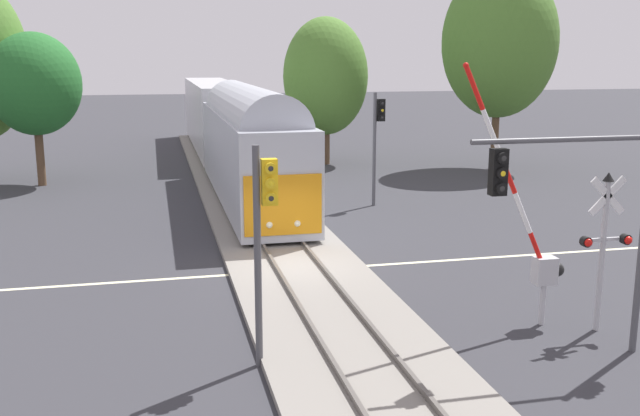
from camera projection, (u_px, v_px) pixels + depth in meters
name	position (u px, v px, depth m)	size (l,w,h in m)	color
ground_plane	(296.00, 271.00, 23.43)	(220.00, 220.00, 0.00)	#333338
road_centre_stripe	(296.00, 270.00, 23.43)	(44.00, 0.20, 0.01)	beige
railway_track	(296.00, 268.00, 23.41)	(4.40, 80.00, 0.32)	gray
commuter_train	(229.00, 126.00, 42.24)	(3.04, 38.90, 5.16)	#B2B7C1
crossing_gate_near	(536.00, 246.00, 18.26)	(2.99, 0.40, 6.66)	#B7B7BC
crossing_signal_mast	(605.00, 236.00, 17.83)	(1.36, 0.44, 4.05)	#B2B2B7
traffic_signal_near_right	(599.00, 186.00, 15.94)	(4.77, 0.38, 5.30)	#4C4C51
traffic_signal_median	(264.00, 221.00, 15.60)	(0.53, 0.38, 4.97)	#4C4C51
traffic_signal_far_side	(378.00, 130.00, 32.83)	(0.53, 0.38, 5.19)	#4C4C51
maple_right_background	(500.00, 42.00, 42.73)	(6.78, 6.78, 12.04)	brown
elm_centre_background	(326.00, 77.00, 45.18)	(5.29, 5.29, 9.15)	brown
oak_behind_train	(34.00, 84.00, 37.62)	(4.77, 4.77, 8.01)	brown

